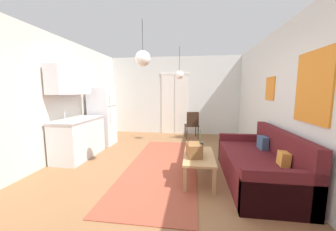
{
  "coord_description": "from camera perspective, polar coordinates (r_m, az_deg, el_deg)",
  "views": [
    {
      "loc": [
        0.69,
        -3.13,
        1.52
      ],
      "look_at": [
        0.1,
        1.26,
        0.94
      ],
      "focal_mm": 20.11,
      "sensor_mm": 36.0,
      "label": 1
    }
  ],
  "objects": [
    {
      "name": "wall_back",
      "position": [
        6.77,
        1.86,
        5.95
      ],
      "size": [
        4.72,
        0.13,
        2.71
      ],
      "color": "silver",
      "rests_on": "ground_plane"
    },
    {
      "name": "refrigerator",
      "position": [
        5.63,
        -19.25,
        -0.33
      ],
      "size": [
        0.62,
        0.59,
        1.6
      ],
      "color": "white",
      "rests_on": "ground_plane"
    },
    {
      "name": "wall_left",
      "position": [
        4.34,
        -36.16,
        3.86
      ],
      "size": [
        0.12,
        7.31,
        2.71
      ],
      "color": "silver",
      "rests_on": "ground_plane"
    },
    {
      "name": "handbag",
      "position": [
        3.23,
        7.85,
        -10.26
      ],
      "size": [
        0.29,
        0.38,
        0.35
      ],
      "color": "brown",
      "rests_on": "coffee_table"
    },
    {
      "name": "wall_right",
      "position": [
        3.53,
        35.12,
        3.48
      ],
      "size": [
        0.12,
        7.31,
        2.71
      ],
      "color": "silver",
      "rests_on": "ground_plane"
    },
    {
      "name": "ground_plane",
      "position": [
        3.57,
        -4.47,
        -18.7
      ],
      "size": [
        5.12,
        7.71,
        0.1
      ],
      "primitive_type": "cube",
      "color": "#8E603D"
    },
    {
      "name": "kitchen_counter",
      "position": [
        4.77,
        -25.91,
        -2.3
      ],
      "size": [
        0.62,
        1.32,
        2.06
      ],
      "color": "silver",
      "rests_on": "ground_plane"
    },
    {
      "name": "pendant_lamp_far",
      "position": [
        5.27,
        3.46,
        12.21
      ],
      "size": [
        0.23,
        0.23,
        0.87
      ],
      "color": "black"
    },
    {
      "name": "couch",
      "position": [
        3.59,
        26.22,
        -13.48
      ],
      "size": [
        0.93,
        1.97,
        0.88
      ],
      "color": "#5B191E",
      "rests_on": "ground_plane"
    },
    {
      "name": "coffee_table",
      "position": [
        3.37,
        9.31,
        -12.58
      ],
      "size": [
        0.51,
        1.02,
        0.43
      ],
      "color": "tan",
      "rests_on": "ground_plane"
    },
    {
      "name": "pendant_lamp_near",
      "position": [
        3.38,
        -7.63,
        16.77
      ],
      "size": [
        0.26,
        0.26,
        0.77
      ],
      "color": "black"
    },
    {
      "name": "bamboo_vase",
      "position": [
        3.4,
        9.69,
        -9.59
      ],
      "size": [
        0.1,
        0.1,
        0.43
      ],
      "color": "#47704C",
      "rests_on": "coffee_table"
    },
    {
      "name": "accent_chair",
      "position": [
        6.06,
        7.28,
        -2.5
      ],
      "size": [
        0.49,
        0.48,
        0.87
      ],
      "rotation": [
        0.0,
        0.0,
        3.35
      ],
      "color": "black",
      "rests_on": "ground_plane"
    },
    {
      "name": "area_rug",
      "position": [
        3.99,
        -1.58,
        -14.9
      ],
      "size": [
        1.36,
        3.5,
        0.01
      ],
      "primitive_type": "cube",
      "color": "#9E4733",
      "rests_on": "ground_plane"
    }
  ]
}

